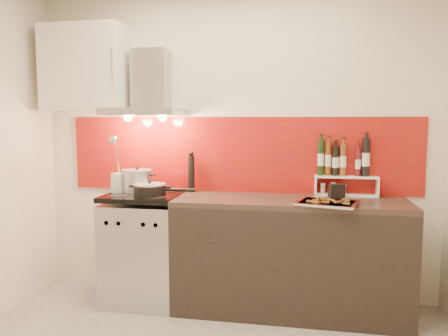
% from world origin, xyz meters
% --- Properties ---
extents(back_wall, '(3.40, 0.02, 2.60)m').
position_xyz_m(back_wall, '(0.00, 1.40, 1.30)').
color(back_wall, silver).
rests_on(back_wall, ground).
extents(backsplash, '(3.00, 0.02, 0.64)m').
position_xyz_m(backsplash, '(0.05, 1.39, 1.22)').
color(backsplash, maroon).
rests_on(backsplash, back_wall).
extents(range_stove, '(0.60, 0.60, 0.91)m').
position_xyz_m(range_stove, '(-0.70, 1.10, 0.44)').
color(range_stove, '#B7B7BA').
rests_on(range_stove, ground).
extents(counter, '(1.80, 0.60, 0.90)m').
position_xyz_m(counter, '(0.50, 1.10, 0.45)').
color(counter, black).
rests_on(counter, ground).
extents(range_hood, '(0.62, 0.50, 0.61)m').
position_xyz_m(range_hood, '(-0.70, 1.24, 1.74)').
color(range_hood, '#B7B7BA').
rests_on(range_hood, back_wall).
extents(upper_cabinet, '(0.70, 0.35, 0.72)m').
position_xyz_m(upper_cabinet, '(-1.25, 1.22, 1.95)').
color(upper_cabinet, silver).
rests_on(upper_cabinet, back_wall).
extents(stock_pot, '(0.26, 0.26, 0.22)m').
position_xyz_m(stock_pot, '(-0.79, 1.19, 1.00)').
color(stock_pot, '#B7B7BA').
rests_on(stock_pot, range_stove).
extents(saute_pan, '(0.51, 0.26, 0.12)m').
position_xyz_m(saute_pan, '(-0.62, 1.03, 0.96)').
color(saute_pan, black).
rests_on(saute_pan, range_stove).
extents(utensil_jar, '(0.10, 0.15, 0.49)m').
position_xyz_m(utensil_jar, '(-0.95, 1.11, 1.04)').
color(utensil_jar, silver).
rests_on(utensil_jar, range_stove).
extents(pepper_mill, '(0.05, 0.05, 0.35)m').
position_xyz_m(pepper_mill, '(-0.35, 1.30, 1.07)').
color(pepper_mill, black).
rests_on(pepper_mill, counter).
extents(step_shelf, '(0.50, 0.14, 0.47)m').
position_xyz_m(step_shelf, '(0.91, 1.34, 1.11)').
color(step_shelf, white).
rests_on(step_shelf, counter).
extents(caddy_box, '(0.13, 0.10, 0.11)m').
position_xyz_m(caddy_box, '(0.85, 1.21, 0.96)').
color(caddy_box, black).
rests_on(caddy_box, counter).
extents(baking_tray, '(0.49, 0.42, 0.03)m').
position_xyz_m(baking_tray, '(0.77, 0.91, 0.92)').
color(baking_tray, silver).
rests_on(baking_tray, counter).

